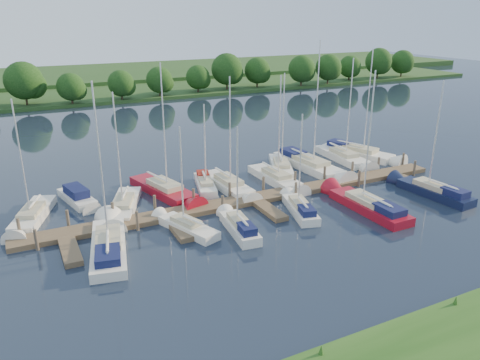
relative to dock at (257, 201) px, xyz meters
name	(u,v)px	position (x,y,z in m)	size (l,w,h in m)	color
ground	(303,237)	(0.00, -7.31, -0.20)	(260.00, 260.00, 0.00)	#17202F
dock	(257,201)	(0.00, 0.00, 0.00)	(40.00, 6.00, 0.40)	brown
mooring_pilings	(251,193)	(0.00, 1.13, 0.40)	(38.24, 2.84, 2.00)	#473D33
far_shore	(104,91)	(0.00, 67.69, 0.10)	(180.00, 30.00, 0.60)	#1E4018
distant_hill	(85,75)	(0.00, 92.69, 0.50)	(220.00, 40.00, 1.40)	#325425
treeline	(158,78)	(7.74, 54.26, 3.84)	(146.57, 8.91, 8.14)	#38281C
sailboat_n_0	(32,217)	(-18.00, 4.98, 0.07)	(4.20, 8.02, 10.27)	white
motorboat	(78,199)	(-14.07, 7.28, 0.15)	(2.86, 6.16, 1.73)	white
sailboat_n_2	(124,208)	(-10.89, 3.68, 0.07)	(4.49, 8.15, 10.46)	white
sailboat_n_3	(166,192)	(-6.55, 5.58, 0.08)	(4.32, 9.82, 12.41)	maroon
sailboat_n_4	(205,185)	(-2.62, 5.55, 0.11)	(2.94, 6.67, 8.49)	white
sailboat_n_5	(229,187)	(-0.73, 4.26, 0.08)	(2.49, 8.66, 11.09)	white
sailboat_n_6	(277,180)	(4.33, 3.97, 0.08)	(2.23, 8.53, 10.91)	white
sailboat_n_7	(281,168)	(6.60, 6.81, 0.07)	(4.88, 8.18, 10.63)	white
sailboat_n_8	(310,166)	(9.67, 5.91, 0.14)	(3.37, 11.05, 13.86)	white
sailboat_n_9	(344,158)	(14.80, 6.68, 0.08)	(2.57, 9.29, 11.82)	white
sailboat_n_10	(360,154)	(17.43, 7.19, 0.14)	(5.24, 9.91, 12.66)	white
sailboat_s_0	(109,245)	(-13.44, -2.74, 0.12)	(3.91, 9.80, 12.22)	white
sailboat_s_1	(186,227)	(-7.48, -2.28, 0.07)	(3.38, 6.53, 8.50)	white
sailboat_s_2	(239,228)	(-3.91, -4.34, 0.14)	(2.16, 6.54, 8.59)	white
sailboat_s_3	(300,209)	(2.28, -3.31, 0.13)	(3.03, 6.72, 8.71)	white
sailboat_s_4	(366,206)	(7.73, -5.28, 0.13)	(2.37, 9.50, 12.07)	maroon
sailboat_s_5	(432,192)	(15.34, -5.42, 0.14)	(2.58, 8.50, 10.89)	#101836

